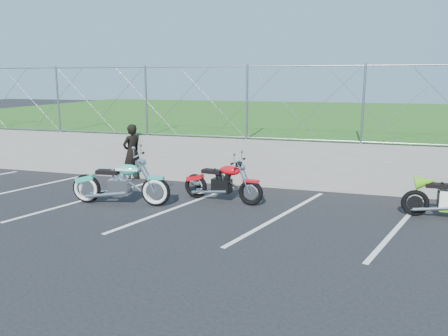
% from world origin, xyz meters
% --- Properties ---
extents(ground, '(90.00, 90.00, 0.00)m').
position_xyz_m(ground, '(0.00, 0.00, 0.00)').
color(ground, black).
rests_on(ground, ground).
extents(retaining_wall, '(30.00, 0.22, 1.30)m').
position_xyz_m(retaining_wall, '(0.00, 3.50, 0.65)').
color(retaining_wall, slate).
rests_on(retaining_wall, ground).
extents(grass_field, '(30.00, 20.00, 1.30)m').
position_xyz_m(grass_field, '(0.00, 13.50, 0.65)').
color(grass_field, '#205015').
rests_on(grass_field, ground).
extents(chain_link_fence, '(28.00, 0.03, 2.00)m').
position_xyz_m(chain_link_fence, '(0.00, 3.50, 2.30)').
color(chain_link_fence, gray).
rests_on(chain_link_fence, retaining_wall).
extents(parking_lines, '(18.29, 4.31, 0.01)m').
position_xyz_m(parking_lines, '(1.20, 1.00, 0.00)').
color(parking_lines, silver).
rests_on(parking_lines, ground).
extents(cruiser_turquoise, '(2.42, 0.76, 1.20)m').
position_xyz_m(cruiser_turquoise, '(-1.36, 0.80, 0.48)').
color(cruiser_turquoise, black).
rests_on(cruiser_turquoise, ground).
extents(naked_orange, '(2.08, 0.71, 1.04)m').
position_xyz_m(naked_orange, '(0.87, 1.70, 0.45)').
color(naked_orange, black).
rests_on(naked_orange, ground).
extents(person_standing, '(0.59, 0.70, 1.64)m').
position_xyz_m(person_standing, '(-2.37, 3.20, 0.82)').
color(person_standing, black).
rests_on(person_standing, ground).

